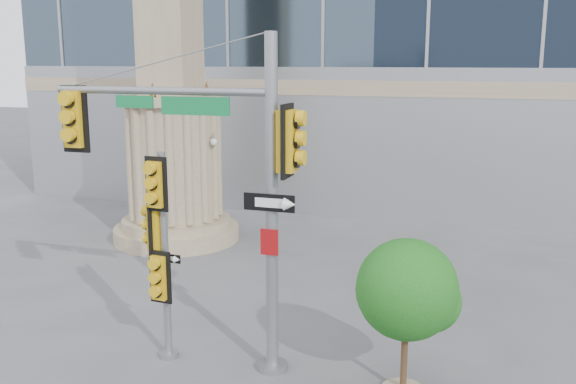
% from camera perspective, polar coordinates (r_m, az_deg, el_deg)
% --- Properties ---
extents(ground, '(120.00, 120.00, 0.00)m').
position_cam_1_polar(ground, '(13.30, -4.36, -16.65)').
color(ground, '#545456').
rests_on(ground, ground).
extents(monument, '(4.40, 4.40, 16.60)m').
position_cam_1_polar(monument, '(22.42, -10.32, 9.52)').
color(monument, gray).
rests_on(monument, ground).
extents(main_signal_pole, '(5.30, 0.64, 6.82)m').
position_cam_1_polar(main_signal_pole, '(12.92, -6.62, 2.37)').
color(main_signal_pole, slate).
rests_on(main_signal_pole, ground).
extents(secondary_signal_pole, '(0.77, 0.62, 4.47)m').
position_cam_1_polar(secondary_signal_pole, '(13.56, -11.33, -4.27)').
color(secondary_signal_pole, slate).
rests_on(secondary_signal_pole, ground).
extents(street_tree, '(1.97, 1.92, 3.06)m').
position_cam_1_polar(street_tree, '(12.34, 10.69, -8.86)').
color(street_tree, gray).
rests_on(street_tree, ground).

